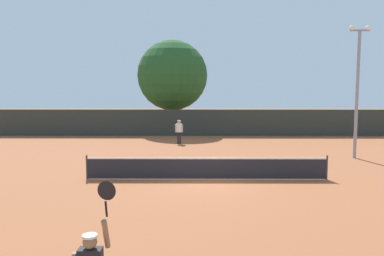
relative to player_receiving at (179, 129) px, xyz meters
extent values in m
plane|color=#9E5633|center=(1.64, -11.00, -1.05)|extent=(120.00, 120.00, 0.00)
cube|color=#232328|center=(1.64, -11.00, -0.57)|extent=(10.54, 0.03, 0.91)
cube|color=white|center=(1.64, -11.00, -0.12)|extent=(10.54, 0.04, 0.06)
cylinder|color=#333338|center=(-3.63, -11.00, -0.51)|extent=(0.08, 0.08, 1.07)
cylinder|color=#333338|center=(6.91, -11.00, -0.51)|extent=(0.08, 0.08, 1.07)
cube|color=#2D332D|center=(1.64, 4.68, 0.07)|extent=(35.54, 0.12, 2.23)
sphere|color=#8C6647|center=(-0.57, -21.70, 0.49)|extent=(0.23, 0.23, 0.23)
cylinder|color=white|center=(-0.57, -21.70, 0.58)|extent=(0.24, 0.24, 0.04)
cylinder|color=#8C6647|center=(-0.33, -21.62, 0.58)|extent=(0.09, 0.32, 0.55)
cylinder|color=black|center=(-0.33, -21.56, 0.98)|extent=(0.04, 0.11, 0.28)
ellipsoid|color=black|center=(-0.33, -21.50, 1.27)|extent=(0.30, 0.13, 0.36)
cube|color=white|center=(0.00, 0.00, 0.11)|extent=(0.38, 0.22, 0.62)
sphere|color=tan|center=(0.00, 0.00, 0.53)|extent=(0.24, 0.24, 0.24)
cylinder|color=white|center=(0.00, 0.00, 0.63)|extent=(0.25, 0.25, 0.04)
cylinder|color=black|center=(-0.08, 0.00, -0.62)|extent=(0.12, 0.12, 0.84)
cylinder|color=black|center=(0.08, 0.00, -0.62)|extent=(0.12, 0.12, 0.84)
cylinder|color=tan|center=(-0.24, 0.00, 0.08)|extent=(0.09, 0.18, 0.59)
cylinder|color=tan|center=(0.24, 0.00, 0.08)|extent=(0.09, 0.16, 0.59)
sphere|color=#CCE033|center=(-0.39, -7.47, -1.01)|extent=(0.07, 0.07, 0.07)
cylinder|color=gray|center=(10.33, -5.69, 2.53)|extent=(0.18, 0.18, 7.16)
cube|color=gray|center=(10.33, -5.69, 6.16)|extent=(1.10, 0.10, 0.10)
sphere|color=#F2EDCC|center=(9.88, -5.69, 6.29)|extent=(0.28, 0.28, 0.28)
sphere|color=#F2EDCC|center=(10.78, -5.69, 6.29)|extent=(0.28, 0.28, 0.28)
cylinder|color=brown|center=(-0.91, 7.86, 0.35)|extent=(0.56, 0.56, 2.78)
sphere|color=#235123|center=(-0.91, 7.86, 4.14)|extent=(6.40, 6.40, 6.40)
cube|color=red|center=(-6.04, 12.47, -0.45)|extent=(2.17, 4.32, 0.90)
cube|color=#2D333D|center=(-6.04, 12.17, 0.32)|extent=(1.84, 2.31, 0.64)
cylinder|color=black|center=(-6.89, 13.87, -0.75)|extent=(0.22, 0.60, 0.60)
cylinder|color=black|center=(-5.19, 13.87, -0.75)|extent=(0.22, 0.60, 0.60)
cylinder|color=black|center=(-6.89, 11.07, -0.75)|extent=(0.22, 0.60, 0.60)
cylinder|color=black|center=(-5.19, 11.07, -0.75)|extent=(0.22, 0.60, 0.60)
cube|color=white|center=(4.09, 13.35, -0.45)|extent=(2.13, 4.30, 0.90)
cube|color=#2D333D|center=(4.09, 13.05, 0.32)|extent=(1.82, 2.29, 0.64)
cylinder|color=black|center=(3.24, 14.75, -0.75)|extent=(0.22, 0.60, 0.60)
cylinder|color=black|center=(4.94, 14.75, -0.75)|extent=(0.22, 0.60, 0.60)
cylinder|color=black|center=(3.24, 11.95, -0.75)|extent=(0.22, 0.60, 0.60)
cylinder|color=black|center=(4.94, 11.95, -0.75)|extent=(0.22, 0.60, 0.60)
cube|color=red|center=(11.61, 10.72, -0.45)|extent=(1.99, 4.24, 0.90)
cube|color=#2D333D|center=(11.61, 10.42, 0.32)|extent=(1.75, 2.24, 0.64)
cylinder|color=black|center=(10.76, 12.12, -0.75)|extent=(0.22, 0.60, 0.60)
cylinder|color=black|center=(12.46, 12.12, -0.75)|extent=(0.22, 0.60, 0.60)
cylinder|color=black|center=(10.76, 9.32, -0.75)|extent=(0.22, 0.60, 0.60)
cylinder|color=black|center=(12.46, 9.32, -0.75)|extent=(0.22, 0.60, 0.60)
camera|label=1|loc=(1.10, -27.64, 2.93)|focal=36.05mm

